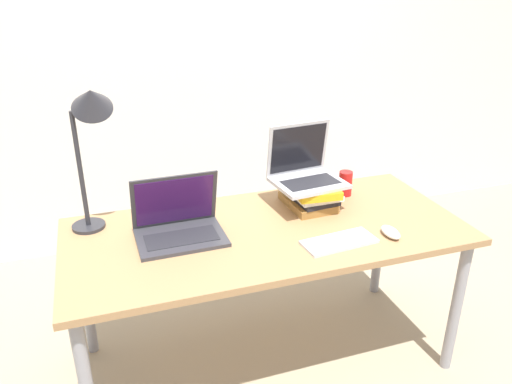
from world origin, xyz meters
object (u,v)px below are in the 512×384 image
object	(u,v)px
laptop_on_books	(305,171)
book_stack	(311,194)
wireless_keyboard	(339,242)
desk_lamp	(90,118)
soda_can	(345,183)
laptop_left	(179,225)
mouse	(391,232)

from	to	relation	value
laptop_on_books	book_stack	bearing A→B (deg)	-36.74
wireless_keyboard	desk_lamp	xyz separation A→B (m)	(-0.90, 0.43, 0.48)
laptop_on_books	wireless_keyboard	size ratio (longest dim) A/B	1.06
laptop_on_books	soda_can	world-z (taller)	laptop_on_books
book_stack	desk_lamp	distance (m)	1.03
wireless_keyboard	laptop_on_books	bearing A→B (deg)	88.77
laptop_left	soda_can	bearing A→B (deg)	10.58
soda_can	laptop_left	bearing A→B (deg)	-169.42
laptop_left	mouse	size ratio (longest dim) A/B	3.16
soda_can	mouse	bearing A→B (deg)	-92.22
book_stack	mouse	size ratio (longest dim) A/B	2.58
laptop_left	desk_lamp	bearing A→B (deg)	150.07
laptop_left	desk_lamp	xyz separation A→B (m)	(-0.29, 0.17, 0.44)
soda_can	desk_lamp	bearing A→B (deg)	179.61
laptop_left	mouse	xyz separation A→B (m)	(0.84, -0.28, -0.03)
laptop_left	desk_lamp	distance (m)	0.55
laptop_on_books	desk_lamp	bearing A→B (deg)	176.63
desk_lamp	laptop_left	bearing A→B (deg)	-29.93
wireless_keyboard	desk_lamp	distance (m)	1.11
laptop_left	book_stack	xyz separation A→B (m)	(0.64, 0.09, 0.01)
laptop_on_books	wireless_keyboard	bearing A→B (deg)	-91.23
laptop_on_books	desk_lamp	size ratio (longest dim) A/B	0.51
laptop_on_books	wireless_keyboard	world-z (taller)	laptop_on_books
laptop_on_books	mouse	world-z (taller)	laptop_on_books
laptop_left	soda_can	world-z (taller)	laptop_left
wireless_keyboard	laptop_left	bearing A→B (deg)	156.43
laptop_on_books	desk_lamp	xyz separation A→B (m)	(-0.91, 0.05, 0.32)
soda_can	laptop_on_books	bearing A→B (deg)	-169.23
laptop_left	laptop_on_books	distance (m)	0.64
book_stack	laptop_left	bearing A→B (deg)	-171.57
wireless_keyboard	mouse	bearing A→B (deg)	-3.56
book_stack	soda_can	bearing A→B (deg)	16.79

